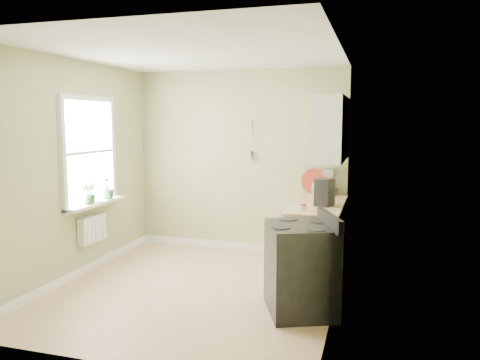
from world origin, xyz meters
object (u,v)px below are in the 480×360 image
(kettle, at_px, (314,188))
(coffee_maker, at_px, (324,193))
(stove, at_px, (301,267))
(stand_mixer, at_px, (330,182))

(kettle, distance_m, coffee_maker, 0.93)
(stove, bearing_deg, kettle, 93.86)
(stand_mixer, bearing_deg, coffee_maker, -88.72)
(stove, relative_size, stand_mixer, 2.53)
(stove, bearing_deg, coffee_maker, 84.87)
(kettle, xyz_separation_m, coffee_maker, (0.24, -0.90, 0.07))
(stand_mixer, distance_m, coffee_maker, 0.92)
(stand_mixer, relative_size, kettle, 2.37)
(stove, bearing_deg, stand_mixer, 87.73)
(stove, height_order, coffee_maker, coffee_maker)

